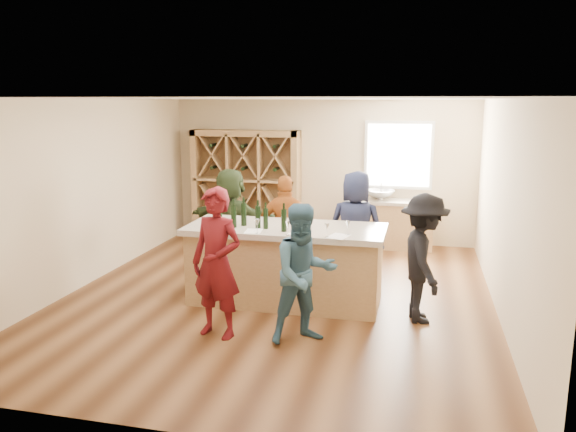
% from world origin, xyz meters
% --- Properties ---
extents(floor, '(6.00, 7.00, 0.10)m').
position_xyz_m(floor, '(0.00, 0.00, -0.05)').
color(floor, brown).
rests_on(floor, ground).
extents(ceiling, '(6.00, 7.00, 0.10)m').
position_xyz_m(ceiling, '(0.00, 0.00, 2.85)').
color(ceiling, white).
rests_on(ceiling, ground).
extents(wall_back, '(6.00, 0.10, 2.80)m').
position_xyz_m(wall_back, '(0.00, 3.55, 1.40)').
color(wall_back, beige).
rests_on(wall_back, ground).
extents(wall_front, '(6.00, 0.10, 2.80)m').
position_xyz_m(wall_front, '(0.00, -3.55, 1.40)').
color(wall_front, beige).
rests_on(wall_front, ground).
extents(wall_left, '(0.10, 7.00, 2.80)m').
position_xyz_m(wall_left, '(-3.05, 0.00, 1.40)').
color(wall_left, beige).
rests_on(wall_left, ground).
extents(wall_right, '(0.10, 7.00, 2.80)m').
position_xyz_m(wall_right, '(3.05, 0.00, 1.40)').
color(wall_right, beige).
rests_on(wall_right, ground).
extents(window_frame, '(1.30, 0.06, 1.30)m').
position_xyz_m(window_frame, '(1.50, 3.47, 1.75)').
color(window_frame, white).
rests_on(window_frame, wall_back).
extents(window_pane, '(1.18, 0.01, 1.18)m').
position_xyz_m(window_pane, '(1.50, 3.44, 1.75)').
color(window_pane, white).
rests_on(window_pane, wall_back).
extents(wine_rack, '(2.20, 0.45, 2.20)m').
position_xyz_m(wine_rack, '(-1.50, 3.27, 1.10)').
color(wine_rack, '#9F7A4C').
rests_on(wine_rack, floor).
extents(back_counter_base, '(1.60, 0.58, 0.86)m').
position_xyz_m(back_counter_base, '(1.40, 3.20, 0.43)').
color(back_counter_base, '#9F7A4C').
rests_on(back_counter_base, floor).
extents(back_counter_top, '(1.70, 0.62, 0.06)m').
position_xyz_m(back_counter_top, '(1.40, 3.20, 0.89)').
color(back_counter_top, '#AFA390').
rests_on(back_counter_top, back_counter_base).
extents(sink, '(0.54, 0.54, 0.19)m').
position_xyz_m(sink, '(1.20, 3.20, 1.01)').
color(sink, silver).
rests_on(sink, back_counter_top).
extents(faucet, '(0.02, 0.02, 0.30)m').
position_xyz_m(faucet, '(1.20, 3.38, 1.07)').
color(faucet, silver).
rests_on(faucet, back_counter_top).
extents(tasting_counter_base, '(2.60, 1.00, 1.00)m').
position_xyz_m(tasting_counter_base, '(0.15, -0.17, 0.50)').
color(tasting_counter_base, '#9F7A4C').
rests_on(tasting_counter_base, floor).
extents(tasting_counter_top, '(2.72, 1.12, 0.08)m').
position_xyz_m(tasting_counter_top, '(0.15, -0.17, 1.04)').
color(tasting_counter_top, '#AFA390').
rests_on(tasting_counter_top, tasting_counter_base).
extents(wine_bottle_a, '(0.07, 0.07, 0.28)m').
position_xyz_m(wine_bottle_a, '(-0.75, -0.29, 1.22)').
color(wine_bottle_a, black).
rests_on(wine_bottle_a, tasting_counter_top).
extents(wine_bottle_b, '(0.09, 0.09, 0.31)m').
position_xyz_m(wine_bottle_b, '(-0.52, -0.38, 1.23)').
color(wine_bottle_b, black).
rests_on(wine_bottle_b, tasting_counter_top).
extents(wine_bottle_c, '(0.09, 0.09, 0.32)m').
position_xyz_m(wine_bottle_c, '(-0.42, -0.24, 1.24)').
color(wine_bottle_c, black).
rests_on(wine_bottle_c, tasting_counter_top).
extents(wine_bottle_d, '(0.08, 0.08, 0.30)m').
position_xyz_m(wine_bottle_d, '(-0.19, -0.34, 1.23)').
color(wine_bottle_d, black).
rests_on(wine_bottle_d, tasting_counter_top).
extents(wine_bottle_e, '(0.07, 0.07, 0.28)m').
position_xyz_m(wine_bottle_e, '(-0.07, -0.36, 1.22)').
color(wine_bottle_e, black).
rests_on(wine_bottle_e, tasting_counter_top).
extents(wine_glass_a, '(0.09, 0.09, 0.19)m').
position_xyz_m(wine_glass_a, '(-0.11, -0.66, 1.18)').
color(wine_glass_a, white).
rests_on(wine_glass_a, tasting_counter_top).
extents(wine_glass_b, '(0.07, 0.07, 0.18)m').
position_xyz_m(wine_glass_b, '(0.30, -0.66, 1.17)').
color(wine_glass_b, white).
rests_on(wine_glass_b, tasting_counter_top).
extents(wine_glass_c, '(0.07, 0.07, 0.17)m').
position_xyz_m(wine_glass_c, '(0.81, -0.66, 1.16)').
color(wine_glass_c, white).
rests_on(wine_glass_c, tasting_counter_top).
extents(wine_glass_e, '(0.09, 0.09, 0.18)m').
position_xyz_m(wine_glass_e, '(1.04, -0.46, 1.17)').
color(wine_glass_e, white).
rests_on(wine_glass_e, tasting_counter_top).
extents(tasting_menu_a, '(0.24, 0.31, 0.00)m').
position_xyz_m(tasting_menu_a, '(-0.19, -0.55, 1.08)').
color(tasting_menu_a, white).
rests_on(tasting_menu_a, tasting_counter_top).
extents(tasting_menu_b, '(0.26, 0.32, 0.00)m').
position_xyz_m(tasting_menu_b, '(0.40, -0.53, 1.08)').
color(tasting_menu_b, white).
rests_on(tasting_menu_b, tasting_counter_top).
extents(tasting_menu_c, '(0.31, 0.37, 0.00)m').
position_xyz_m(tasting_menu_c, '(0.94, -0.57, 1.08)').
color(tasting_menu_c, white).
rests_on(tasting_menu_c, tasting_counter_top).
extents(person_near_left, '(0.75, 0.62, 1.80)m').
position_xyz_m(person_near_left, '(-0.36, -1.48, 0.90)').
color(person_near_left, '#590F14').
rests_on(person_near_left, floor).
extents(person_near_right, '(0.91, 0.80, 1.64)m').
position_xyz_m(person_near_right, '(0.67, -1.41, 0.82)').
color(person_near_right, '#335972').
rests_on(person_near_right, floor).
extents(person_server, '(0.70, 1.14, 1.65)m').
position_xyz_m(person_server, '(2.01, -0.45, 0.82)').
color(person_server, black).
rests_on(person_server, floor).
extents(person_far_mid, '(1.06, 0.68, 1.66)m').
position_xyz_m(person_far_mid, '(-0.05, 0.71, 0.83)').
color(person_far_mid, '#994C19').
rests_on(person_far_mid, floor).
extents(person_far_right, '(0.91, 0.64, 1.76)m').
position_xyz_m(person_far_right, '(1.01, 0.80, 0.88)').
color(person_far_right, '#191E38').
rests_on(person_far_right, floor).
extents(person_far_left, '(1.68, 0.86, 1.73)m').
position_xyz_m(person_far_left, '(-1.00, 0.89, 0.87)').
color(person_far_left, '#263319').
rests_on(person_far_left, floor).
extents(wine_bottle_f, '(0.07, 0.07, 0.30)m').
position_xyz_m(wine_bottle_f, '(0.20, -0.47, 1.23)').
color(wine_bottle_f, black).
rests_on(wine_bottle_f, tasting_counter_top).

